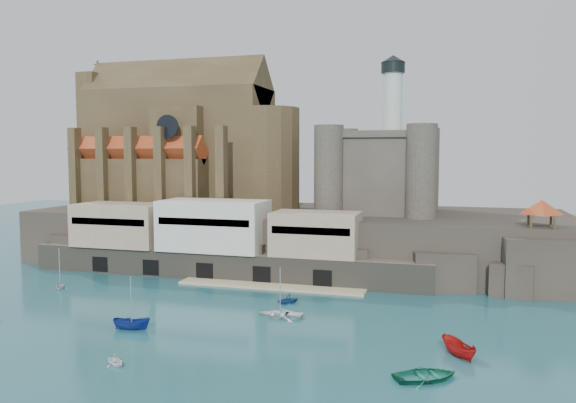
{
  "coord_description": "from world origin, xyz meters",
  "views": [
    {
      "loc": [
        28.92,
        -64.58,
        20.89
      ],
      "look_at": [
        0.77,
        32.0,
        12.38
      ],
      "focal_mm": 35.0,
      "sensor_mm": 36.0,
      "label": 1
    }
  ],
  "objects_px": {
    "boat_2": "(132,329)",
    "castle_keep": "(380,168)",
    "pavilion": "(542,209)",
    "church": "(186,148)",
    "boat_1": "(115,364)"
  },
  "relations": [
    {
      "from": "boat_2",
      "to": "castle_keep",
      "type": "bearing_deg",
      "value": -35.57
    },
    {
      "from": "church",
      "to": "boat_1",
      "type": "relative_size",
      "value": 17.54
    },
    {
      "from": "castle_keep",
      "to": "boat_2",
      "type": "relative_size",
      "value": 6.32
    },
    {
      "from": "church",
      "to": "castle_keep",
      "type": "relative_size",
      "value": 1.6
    },
    {
      "from": "boat_1",
      "to": "boat_2",
      "type": "distance_m",
      "value": 11.39
    },
    {
      "from": "pavilion",
      "to": "boat_2",
      "type": "relative_size",
      "value": 1.38
    },
    {
      "from": "church",
      "to": "castle_keep",
      "type": "height_order",
      "value": "church"
    },
    {
      "from": "church",
      "to": "boat_2",
      "type": "relative_size",
      "value": 10.15
    },
    {
      "from": "boat_1",
      "to": "boat_2",
      "type": "bearing_deg",
      "value": 51.01
    },
    {
      "from": "castle_keep",
      "to": "pavilion",
      "type": "xyz_separation_m",
      "value": [
        25.92,
        -15.08,
        -5.59
      ]
    },
    {
      "from": "castle_keep",
      "to": "boat_2",
      "type": "height_order",
      "value": "castle_keep"
    },
    {
      "from": "church",
      "to": "boat_2",
      "type": "xyz_separation_m",
      "value": [
        16.72,
        -48.7,
        -22.13
      ]
    },
    {
      "from": "church",
      "to": "castle_keep",
      "type": "distance_m",
      "value": 40.39
    },
    {
      "from": "boat_1",
      "to": "pavilion",
      "type": "bearing_deg",
      "value": -18.81
    },
    {
      "from": "church",
      "to": "pavilion",
      "type": "relative_size",
      "value": 7.34
    }
  ]
}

